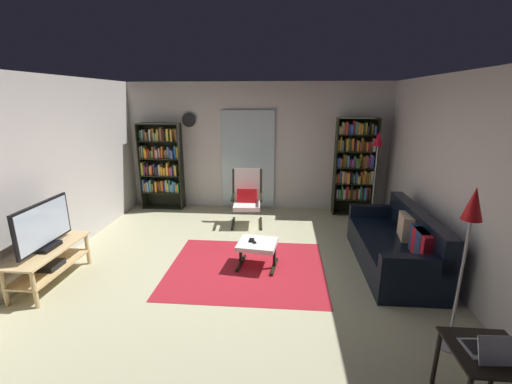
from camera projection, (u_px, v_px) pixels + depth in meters
The scene contains 20 objects.
ground_plane at pixel (240, 273), 4.57m from camera, with size 7.02×7.02×0.00m, color #B6B38D.
wall_back at pixel (257, 147), 7.00m from camera, with size 5.60×0.06×2.60m, color beige.
wall_left at pixel (35, 176), 4.43m from camera, with size 0.06×6.00×2.60m, color beige.
wall_right at pixel (465, 184), 4.00m from camera, with size 0.06×6.00×2.60m, color beige.
glass_door_panel at pixel (248, 159), 7.02m from camera, with size 1.10×0.01×2.00m, color silver.
area_rug at pixel (246, 268), 4.69m from camera, with size 2.14×1.79×0.01m, color #A51E29.
tv_stand at pixel (49, 260), 4.25m from camera, with size 0.46×1.15×0.47m.
television at pixel (44, 227), 4.13m from camera, with size 0.20×0.95×0.60m.
bookshelf_near_tv at pixel (161, 164), 7.06m from camera, with size 0.86×0.30×1.79m.
bookshelf_near_sofa at pixel (354, 164), 6.65m from camera, with size 0.79×0.30×1.93m.
leather_sofa at pixel (396, 247), 4.66m from camera, with size 0.82×1.97×0.82m.
lounge_armchair at pixel (247, 195), 6.28m from camera, with size 0.61×0.69×1.02m.
ottoman at pixel (257, 246), 4.67m from camera, with size 0.58×0.54×0.37m.
tv_remote at pixel (253, 241), 4.66m from camera, with size 0.04×0.14×0.02m, color black.
cell_phone at pixel (251, 240), 4.70m from camera, with size 0.07×0.14×0.01m, color black.
floor_lamp_by_sofa at pixel (470, 225), 2.89m from camera, with size 0.22×0.22×1.58m.
floor_lamp_by_shelf at pixel (377, 151), 6.09m from camera, with size 0.22×0.22×1.71m.
side_table at pixel (486, 363), 2.46m from camera, with size 0.52×0.52×0.53m.
laptop at pixel (494, 350), 2.37m from camera, with size 0.34×0.30×0.20m.
wall_clock at pixel (189, 120), 6.89m from camera, with size 0.29×0.03×0.29m.
Camera 1 is at (0.55, -4.07, 2.29)m, focal length 23.70 mm.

